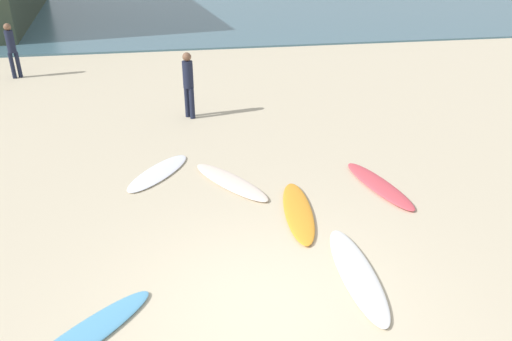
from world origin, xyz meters
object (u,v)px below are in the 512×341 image
surfboard_4 (158,173)px  beachgoer_mid (188,82)px  surfboard_1 (379,185)px  surfboard_3 (357,273)px  beachgoer_near (12,48)px  surfboard_5 (80,339)px  surfboard_0 (230,182)px  surfboard_2 (298,211)px

surfboard_4 → beachgoer_mid: 3.65m
surfboard_1 → beachgoer_mid: 6.00m
surfboard_3 → beachgoer_near: 14.77m
surfboard_1 → beachgoer_mid: beachgoer_mid is taller
surfboard_1 → beachgoer_near: (-9.20, 9.92, 1.00)m
surfboard_1 → surfboard_5: surfboard_1 is taller
surfboard_0 → beachgoer_mid: size_ratio=1.23×
surfboard_4 → beachgoer_near: bearing=-25.2°
surfboard_1 → surfboard_5: 6.25m
surfboard_5 → beachgoer_mid: beachgoer_mid is taller
surfboard_1 → surfboard_2: 1.99m
surfboard_3 → beachgoer_near: (-7.76, 12.53, 1.00)m
surfboard_0 → surfboard_4: bearing=-57.6°
surfboard_4 → beachgoer_mid: (0.88, 3.40, 0.97)m
surfboard_4 → surfboard_5: 4.73m
surfboard_3 → surfboard_4: surfboard_3 is taller
surfboard_1 → beachgoer_near: beachgoer_near is taller
surfboard_0 → surfboard_4: size_ratio=1.12×
beachgoer_near → surfboard_4: bearing=-91.6°
surfboard_1 → surfboard_3: same height
surfboard_0 → beachgoer_near: beachgoer_near is taller
surfboard_1 → beachgoer_mid: bearing=-65.5°
beachgoer_near → beachgoer_mid: (5.71, -5.13, -0.04)m
surfboard_0 → surfboard_4: 1.61m
surfboard_0 → beachgoer_near: 11.22m
beachgoer_mid → surfboard_2: bearing=-20.0°
surfboard_3 → surfboard_4: size_ratio=1.19×
surfboard_0 → surfboard_5: 4.61m
surfboard_3 → surfboard_5: (-3.90, -0.64, -0.01)m
beachgoer_near → surfboard_2: bearing=-86.5°
surfboard_3 → surfboard_5: bearing=-168.2°
surfboard_1 → surfboard_2: bearing=9.5°
surfboard_0 → surfboard_2: size_ratio=1.00×
surfboard_1 → surfboard_3: size_ratio=0.94×
surfboard_0 → surfboard_3: size_ratio=0.94×
surfboard_3 → beachgoer_near: beachgoer_near is taller
surfboard_5 → beachgoer_near: bearing=153.1°
surfboard_1 → surfboard_4: size_ratio=1.12×
beachgoer_mid → surfboard_0: bearing=-28.6°
beachgoer_mid → surfboard_5: bearing=-49.5°
surfboard_5 → beachgoer_mid: size_ratio=1.26×
surfboard_1 → beachgoer_near: bearing=-58.7°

